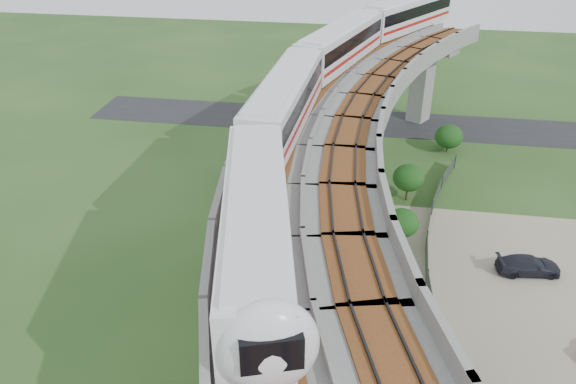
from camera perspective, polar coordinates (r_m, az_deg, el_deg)
name	(u,v)px	position (r m, az deg, el deg)	size (l,w,h in m)	color
ground	(308,274)	(41.63, 2.08, -8.35)	(160.00, 160.00, 0.00)	#27451B
dirt_lot	(512,313)	(41.20, 21.80, -11.31)	(18.00, 26.00, 0.04)	gray
asphalt_road	(340,121)	(67.79, 5.32, 7.22)	(60.00, 8.00, 0.03)	#232326
viaduct	(370,168)	(36.61, 8.32, 2.42)	(19.58, 73.98, 11.40)	#99968E
metro_train	(340,73)	(44.07, 5.34, 11.90)	(15.70, 60.56, 3.64)	silver
fence	(446,279)	(41.45, 15.75, -8.53)	(3.87, 38.73, 1.50)	#2D382D
tree_0	(449,137)	(61.16, 16.02, 5.44)	(2.90, 2.90, 3.02)	#382314
tree_1	(408,178)	(50.66, 12.14, 1.42)	(2.79, 2.79, 3.44)	#382314
tree_2	(402,223)	(44.13, 11.53, -3.08)	(2.56, 2.56, 3.30)	#382314
tree_3	(408,326)	(34.85, 12.09, -13.20)	(3.15, 3.15, 3.59)	#382314
car_dark	(528,265)	(44.89, 23.24, -6.85)	(1.87, 4.60, 1.33)	black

